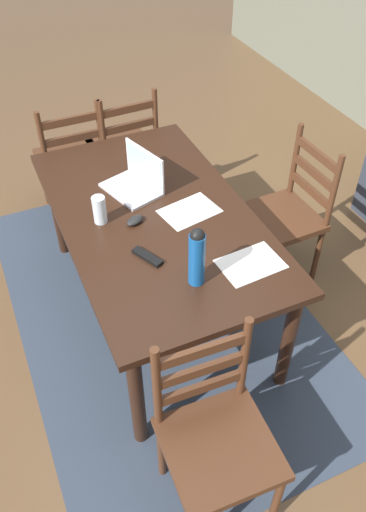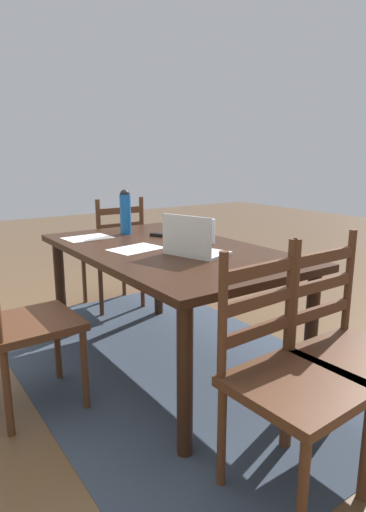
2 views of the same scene
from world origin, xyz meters
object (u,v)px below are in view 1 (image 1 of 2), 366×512
object	(u,v)px
tv_remote	(147,257)
dining_table	(155,226)
chair_left_near	(71,161)
chair_far_head	(286,215)
chair_right_near	(216,438)
drinking_glass	(99,210)
laptop	(137,179)
chair_left_far	(124,149)
computer_mouse	(135,220)
water_bottle	(197,256)

from	to	relation	value
tv_remote	dining_table	bearing A→B (deg)	37.01
chair_left_near	chair_far_head	bearing A→B (deg)	42.88
chair_right_near	drinking_glass	distance (m)	1.25
laptop	tv_remote	distance (m)	0.59
chair_left_far	computer_mouse	world-z (taller)	chair_left_far
drinking_glass	tv_remote	xyz separation A→B (m)	(0.36, 0.12, -0.07)
water_bottle	drinking_glass	distance (m)	0.66
chair_far_head	water_bottle	world-z (taller)	water_bottle
dining_table	chair_far_head	distance (m)	0.88
chair_right_near	water_bottle	bearing A→B (deg)	162.83
chair_left_far	drinking_glass	world-z (taller)	chair_left_far
chair_left_near	computer_mouse	bearing A→B (deg)	3.58
chair_left_near	water_bottle	world-z (taller)	water_bottle
chair_left_far	computer_mouse	distance (m)	1.24
chair_far_head	chair_left_far	distance (m)	1.31
chair_far_head	computer_mouse	bearing A→B (deg)	-88.23
laptop	water_bottle	size ratio (longest dim) A/B	1.21
tv_remote	chair_left_near	bearing A→B (deg)	65.84
laptop	drinking_glass	bearing A→B (deg)	-53.46
drinking_glass	tv_remote	world-z (taller)	drinking_glass
drinking_glass	water_bottle	bearing A→B (deg)	24.42
dining_table	laptop	world-z (taller)	laptop
chair_left_near	tv_remote	distance (m)	1.47
chair_far_head	water_bottle	xyz separation A→B (m)	(0.54, -0.87, 0.44)
chair_left_far	drinking_glass	xyz separation A→B (m)	(1.08, -0.48, 0.36)
water_bottle	tv_remote	size ratio (longest dim) A/B	1.81
laptop	computer_mouse	distance (m)	0.32
chair_left_near	laptop	xyz separation A→B (m)	(0.87, 0.19, 0.34)
chair_far_head	chair_left_near	size ratio (longest dim) A/B	1.00
chair_right_near	tv_remote	xyz separation A→B (m)	(-0.83, 0.03, 0.29)
computer_mouse	chair_left_far	bearing A→B (deg)	139.79
chair_right_near	chair_left_far	bearing A→B (deg)	170.26
dining_table	computer_mouse	world-z (taller)	computer_mouse
chair_left_far	drinking_glass	bearing A→B (deg)	-23.78
chair_left_far	chair_right_near	xyz separation A→B (m)	(2.27, -0.39, 0.00)
computer_mouse	tv_remote	bearing A→B (deg)	-32.62
laptop	water_bottle	world-z (taller)	water_bottle
chair_left_far	water_bottle	xyz separation A→B (m)	(1.67, -0.21, 0.44)
dining_table	water_bottle	bearing A→B (deg)	-0.98
chair_far_head	tv_remote	world-z (taller)	chair_far_head
laptop	drinking_glass	distance (m)	0.35
drinking_glass	tv_remote	bearing A→B (deg)	18.45
laptop	dining_table	bearing A→B (deg)	0.27
chair_left_far	chair_right_near	distance (m)	2.30
chair_left_near	drinking_glass	bearing A→B (deg)	-4.50
water_bottle	chair_far_head	bearing A→B (deg)	121.97
dining_table	chair_left_near	distance (m)	1.17
chair_left_near	tv_remote	bearing A→B (deg)	1.41
chair_left_near	chair_right_near	xyz separation A→B (m)	(2.27, 0.00, 0.00)
chair_left_far	water_bottle	size ratio (longest dim) A/B	3.08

